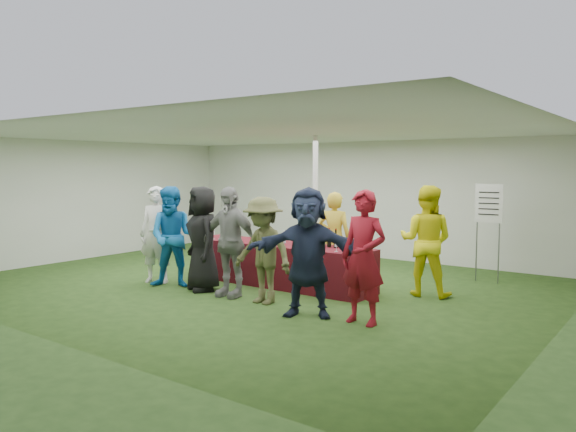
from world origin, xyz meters
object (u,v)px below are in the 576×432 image
Objects in this scene: serving_table at (279,264)px; customer_1 at (173,237)px; wine_list_sign at (489,211)px; staff_pourer at (334,239)px; dump_bucket at (350,247)px; customer_0 at (157,235)px; customer_3 at (229,242)px; customer_2 at (203,239)px; customer_6 at (363,257)px; customer_5 at (308,252)px; customer_4 at (263,250)px; staff_back at (426,241)px.

serving_table is 1.92m from customer_1.
staff_pourer is at bearing -138.31° from wine_list_sign.
dump_bucket is 3.61m from customer_0.
customer_0 is at bearing 175.43° from customer_3.
staff_pourer is 1.96m from customer_3.
serving_table is 2.00× the size of wine_list_sign.
dump_bucket is at bearing 48.28° from customer_2.
customer_3 is 0.99× the size of customer_6.
customer_5 reaches higher than customer_3.
dump_bucket is 0.14× the size of staff_pourer.
serving_table is 2.29m from customer_0.
wine_list_sign is 2.87m from staff_pourer.
dump_bucket is at bearing 49.71° from customer_4.
staff_pourer is at bearing 133.91° from customer_6.
customer_0 is 0.96× the size of customer_5.
dump_bucket is 0.13× the size of customer_3.
wine_list_sign is 1.02× the size of customer_0.
staff_pourer is 2.83m from customer_1.
staff_pourer is 0.94× the size of customer_2.
customer_0 is 1.07× the size of customer_4.
wine_list_sign reaches higher than dump_bucket.
staff_back is 1.02× the size of customer_2.
customer_3 reaches higher than customer_2.
serving_table is 2.02× the size of customer_2.
customer_3 is at bearing -150.42° from dump_bucket.
customer_0 is (-4.85, -3.57, -0.43)m from wine_list_sign.
customer_1 is 0.99× the size of customer_3.
customer_4 is at bearing -179.52° from customer_6.
staff_back reaches higher than customer_4.
staff_pourer is 3.22m from customer_0.
customer_6 is (3.21, -0.21, 0.01)m from customer_2.
staff_back reaches higher than dump_bucket.
customer_0 is 1.13m from customer_2.
staff_back is 4.76m from customer_0.
serving_table is at bearing 113.06° from customer_5.
customer_3 reaches higher than customer_0.
customer_6 is (2.53, -0.14, 0.01)m from customer_3.
customer_6 is at bearing -52.34° from dump_bucket.
customer_2 is at bearing 179.54° from customer_6.
serving_table is 2.21m from customer_5.
customer_2 is at bearing 170.47° from customer_3.
staff_back is 3.73m from customer_2.
staff_back is (1.61, 0.23, 0.07)m from staff_pourer.
dump_bucket is 1.07m from staff_pourer.
customer_4 is 1.80m from customer_6.
customer_5 is at bearing -41.84° from serving_table.
wine_list_sign is 1.01× the size of customer_2.
dump_bucket is at bearing -9.25° from customer_0.
customer_4 is at bearing 70.92° from staff_pourer.
customer_3 is at bearing -25.10° from customer_0.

